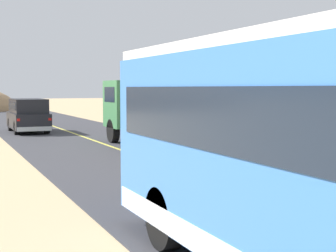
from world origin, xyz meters
TOP-DOWN VIEW (x-y plane):
  - livestock_truck at (1.67, 14.50)m, footprint 2.53×9.70m
  - car_far at (-2.22, 23.99)m, footprint 1.90×4.62m
  - boulder_mid_field at (17.15, 23.51)m, footprint 1.27×1.26m

SIDE VIEW (x-z plane):
  - boulder_mid_field at x=17.15m, z-range 0.00..0.75m
  - car_far at x=-2.22m, z-range 0.12..2.05m
  - livestock_truck at x=1.67m, z-range 0.28..3.30m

